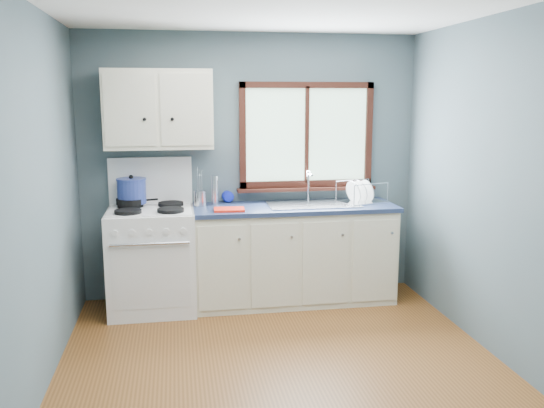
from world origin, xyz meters
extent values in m
cube|color=brown|center=(0.00, 0.00, -0.01)|extent=(3.20, 3.60, 0.02)
cube|color=#4D5F64|center=(0.00, 1.81, 1.25)|extent=(3.20, 0.02, 2.50)
cube|color=#4D5F64|center=(0.00, -1.81, 1.25)|extent=(3.20, 0.02, 2.50)
cube|color=#4D5F64|center=(-1.61, 0.00, 1.25)|extent=(0.02, 3.60, 2.50)
cube|color=#4D5F64|center=(1.61, 0.00, 1.25)|extent=(0.02, 3.60, 2.50)
cube|color=white|center=(-0.95, 1.47, 0.46)|extent=(0.76, 0.65, 0.92)
cube|color=white|center=(-0.95, 1.77, 1.14)|extent=(0.76, 0.05, 0.44)
cube|color=silver|center=(-0.95, 1.47, 0.93)|extent=(0.72, 0.59, 0.01)
cylinder|color=black|center=(-1.13, 1.32, 0.95)|extent=(0.23, 0.23, 0.03)
cylinder|color=black|center=(-0.77, 1.32, 0.95)|extent=(0.23, 0.23, 0.03)
cylinder|color=black|center=(-1.13, 1.61, 0.95)|extent=(0.23, 0.23, 0.03)
cylinder|color=black|center=(-0.77, 1.61, 0.95)|extent=(0.23, 0.23, 0.03)
cylinder|color=silver|center=(-0.95, 1.12, 0.70)|extent=(0.66, 0.02, 0.02)
cube|color=silver|center=(-0.95, 1.14, 0.40)|extent=(0.66, 0.01, 0.55)
cube|color=beige|center=(0.36, 1.49, 0.44)|extent=(1.85, 0.60, 0.88)
cube|color=black|center=(0.36, 1.51, 0.04)|extent=(1.85, 0.54, 0.08)
cube|color=#1B2745|center=(0.36, 1.49, 0.90)|extent=(1.89, 0.64, 0.04)
cube|color=silver|center=(0.54, 1.49, 0.92)|extent=(0.84, 0.46, 0.01)
cube|color=silver|center=(0.34, 1.49, 0.85)|extent=(0.36, 0.40, 0.14)
cube|color=silver|center=(0.74, 1.49, 0.85)|extent=(0.36, 0.40, 0.14)
cylinder|color=silver|center=(0.54, 1.69, 1.06)|extent=(0.02, 0.02, 0.28)
cylinder|color=silver|center=(0.54, 1.62, 1.19)|extent=(0.02, 0.16, 0.02)
sphere|color=silver|center=(0.54, 1.69, 1.20)|extent=(0.04, 0.04, 0.04)
cube|color=#9EC6A8|center=(0.54, 1.79, 1.55)|extent=(1.22, 0.01, 0.92)
cube|color=#34150E|center=(0.54, 1.77, 2.02)|extent=(1.30, 0.05, 0.06)
cube|color=#34150E|center=(0.54, 1.77, 1.08)|extent=(1.30, 0.05, 0.06)
cube|color=#34150E|center=(-0.08, 1.77, 1.55)|extent=(0.06, 0.05, 1.00)
cube|color=#34150E|center=(1.16, 1.77, 1.55)|extent=(0.06, 0.05, 1.00)
cube|color=#34150E|center=(0.54, 1.77, 1.55)|extent=(0.03, 0.05, 0.92)
cube|color=#34150E|center=(0.54, 1.74, 1.03)|extent=(1.36, 0.10, 0.03)
cube|color=beige|center=(-0.85, 1.63, 1.80)|extent=(0.95, 0.32, 0.70)
cube|color=beige|center=(-1.09, 1.46, 1.80)|extent=(0.44, 0.01, 0.62)
cube|color=beige|center=(-0.61, 1.46, 1.80)|extent=(0.44, 0.01, 0.62)
sphere|color=black|center=(-0.97, 1.45, 1.72)|extent=(0.03, 0.03, 0.03)
sphere|color=black|center=(-0.73, 1.45, 1.72)|extent=(0.03, 0.03, 0.03)
cylinder|color=black|center=(-1.13, 1.60, 0.98)|extent=(0.30, 0.30, 0.05)
cube|color=black|center=(-0.95, 1.64, 0.98)|extent=(0.14, 0.06, 0.01)
cylinder|color=navy|center=(-1.11, 1.62, 1.07)|extent=(0.31, 0.31, 0.22)
cylinder|color=navy|center=(-1.11, 1.62, 1.18)|extent=(0.32, 0.32, 0.01)
sphere|color=black|center=(-1.11, 1.62, 1.20)|extent=(0.05, 0.05, 0.04)
cylinder|color=silver|center=(-0.50, 1.61, 0.99)|extent=(0.11, 0.11, 0.14)
cylinder|color=silver|center=(-0.48, 1.61, 1.14)|extent=(0.01, 0.01, 0.21)
cylinder|color=silver|center=(-0.52, 1.62, 1.16)|extent=(0.01, 0.01, 0.25)
cylinder|color=silver|center=(-0.50, 1.59, 1.13)|extent=(0.01, 0.01, 0.19)
cylinder|color=silver|center=(-0.37, 1.64, 1.06)|extent=(0.08, 0.08, 0.27)
imported|color=#0F1DA6|center=(-0.23, 1.71, 1.06)|extent=(0.12, 0.12, 0.28)
cube|color=red|center=(-0.26, 1.34, 0.93)|extent=(0.28, 0.21, 0.02)
cube|color=silver|center=(1.02, 1.54, 0.93)|extent=(0.49, 0.43, 0.01)
cylinder|color=silver|center=(0.89, 1.34, 1.02)|extent=(0.01, 0.01, 0.19)
cylinder|color=silver|center=(1.25, 1.46, 1.02)|extent=(0.01, 0.01, 0.19)
cylinder|color=silver|center=(0.79, 1.61, 1.02)|extent=(0.01, 0.01, 0.19)
cylinder|color=silver|center=(1.16, 1.74, 1.02)|extent=(0.01, 0.01, 0.19)
cylinder|color=silver|center=(1.07, 1.40, 1.11)|extent=(0.37, 0.13, 0.01)
cylinder|color=silver|center=(0.98, 1.68, 1.11)|extent=(0.37, 0.13, 0.01)
cylinder|color=white|center=(0.93, 1.51, 1.03)|extent=(0.12, 0.22, 0.21)
cylinder|color=white|center=(1.00, 1.53, 1.03)|extent=(0.12, 0.22, 0.21)
cylinder|color=white|center=(1.08, 1.56, 1.03)|extent=(0.12, 0.22, 0.21)
camera|label=1|loc=(-0.71, -3.64, 1.90)|focal=38.00mm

